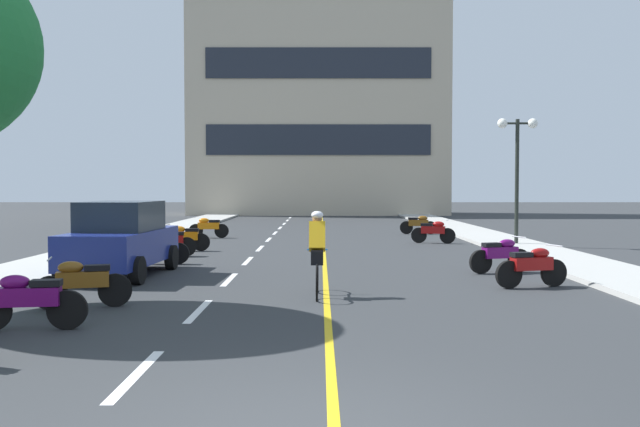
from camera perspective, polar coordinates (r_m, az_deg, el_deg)
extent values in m
plane|color=#2D3033|center=(26.79, -0.32, -2.39)|extent=(140.00, 140.00, 0.00)
cube|color=#A8A8A3|center=(30.66, -13.88, -1.76)|extent=(2.40, 72.00, 0.12)
cube|color=#A8A8A3|center=(30.60, 13.32, -1.76)|extent=(2.40, 72.00, 0.12)
cube|color=silver|center=(8.27, -15.32, -13.00)|extent=(0.14, 2.20, 0.01)
cube|color=silver|center=(12.08, -10.27, -8.11)|extent=(0.14, 2.20, 0.01)
cube|color=silver|center=(15.99, -7.72, -5.55)|extent=(0.14, 2.20, 0.01)
cube|color=silver|center=(19.93, -6.18, -4.00)|extent=(0.14, 2.20, 0.01)
cube|color=silver|center=(23.89, -5.16, -2.96)|extent=(0.14, 2.20, 0.01)
cube|color=silver|center=(27.86, -4.43, -2.21)|extent=(0.14, 2.20, 0.01)
cube|color=silver|center=(31.84, -3.88, -1.66)|extent=(0.14, 2.20, 0.01)
cube|color=silver|center=(35.83, -3.45, -1.22)|extent=(0.14, 2.20, 0.01)
cube|color=silver|center=(39.81, -3.11, -0.87)|extent=(0.14, 2.20, 0.01)
cube|color=silver|center=(43.80, -2.83, -0.59)|extent=(0.14, 2.20, 0.01)
cube|color=silver|center=(47.79, -2.60, -0.35)|extent=(0.14, 2.20, 0.01)
cube|color=silver|center=(51.79, -2.40, -0.15)|extent=(0.14, 2.20, 0.01)
cube|color=gold|center=(29.78, 0.19, -1.92)|extent=(0.12, 66.00, 0.01)
cube|color=#BCAD93|center=(54.74, -0.19, 9.98)|extent=(20.08, 7.09, 19.07)
cube|color=#1E232D|center=(50.77, -0.20, 6.26)|extent=(16.86, 0.10, 2.29)
cube|color=#1E232D|center=(51.49, -0.20, 12.62)|extent=(16.86, 0.10, 2.29)
cylinder|color=black|center=(25.50, 16.26, 2.62)|extent=(0.14, 0.14, 4.51)
cylinder|color=black|center=(25.61, 16.31, 7.33)|extent=(1.10, 0.08, 0.08)
sphere|color=white|center=(25.46, 15.11, 7.37)|extent=(0.36, 0.36, 0.36)
sphere|color=white|center=(25.77, 17.49, 7.28)|extent=(0.36, 0.36, 0.36)
cylinder|color=black|center=(18.71, -17.53, -3.52)|extent=(0.25, 0.65, 0.64)
cylinder|color=black|center=(18.19, -12.50, -3.64)|extent=(0.25, 0.65, 0.64)
cylinder|color=black|center=(16.13, -21.00, -4.48)|extent=(0.25, 0.65, 0.64)
cylinder|color=black|center=(15.52, -15.23, -4.67)|extent=(0.25, 0.65, 0.64)
cube|color=navy|center=(17.07, -16.51, -2.71)|extent=(1.91, 4.28, 0.80)
cube|color=#1E2833|center=(17.02, -16.53, -0.19)|extent=(1.67, 2.27, 0.70)
cylinder|color=black|center=(11.03, -20.64, -7.65)|extent=(0.61, 0.19, 0.60)
cube|color=#590C59|center=(11.12, -23.44, -6.46)|extent=(0.93, 0.41, 0.28)
ellipsoid|color=#590C59|center=(11.15, -24.46, -5.31)|extent=(0.47, 0.30, 0.22)
cube|color=black|center=(11.03, -22.20, -5.46)|extent=(0.47, 0.30, 0.10)
cylinder|color=black|center=(12.89, -21.92, -6.24)|extent=(0.60, 0.26, 0.60)
cylinder|color=black|center=(12.83, -17.00, -6.22)|extent=(0.60, 0.26, 0.60)
cube|color=brown|center=(12.82, -19.48, -5.26)|extent=(0.94, 0.52, 0.28)
ellipsoid|color=brown|center=(12.81, -20.39, -4.29)|extent=(0.49, 0.35, 0.22)
cube|color=black|center=(12.78, -18.37, -4.37)|extent=(0.49, 0.35, 0.10)
cylinder|color=silver|center=(12.82, -21.96, -3.59)|extent=(0.19, 0.58, 0.03)
cylinder|color=black|center=(15.58, 19.11, -4.76)|extent=(0.61, 0.26, 0.60)
cylinder|color=black|center=(14.99, 15.63, -4.99)|extent=(0.61, 0.26, 0.60)
cube|color=maroon|center=(15.25, 17.41, -4.06)|extent=(0.94, 0.51, 0.28)
ellipsoid|color=maroon|center=(15.34, 18.05, -3.20)|extent=(0.49, 0.35, 0.22)
cube|color=black|center=(15.10, 16.62, -3.35)|extent=(0.49, 0.35, 0.10)
cylinder|color=silver|center=(15.52, 19.13, -2.56)|extent=(0.19, 0.59, 0.03)
cylinder|color=black|center=(17.93, 16.41, -3.82)|extent=(0.60, 0.27, 0.60)
cylinder|color=black|center=(17.34, 13.38, -4.00)|extent=(0.60, 0.27, 0.60)
cube|color=#590C59|center=(17.61, 14.93, -3.20)|extent=(0.94, 0.53, 0.28)
ellipsoid|color=#590C59|center=(17.69, 15.49, -2.46)|extent=(0.49, 0.36, 0.22)
cube|color=black|center=(17.46, 14.24, -2.58)|extent=(0.49, 0.36, 0.10)
cylinder|color=silver|center=(17.87, 16.44, -1.91)|extent=(0.21, 0.58, 0.03)
cylinder|color=black|center=(19.65, -15.07, -3.28)|extent=(0.60, 0.11, 0.60)
cylinder|color=black|center=(19.41, -11.92, -3.32)|extent=(0.60, 0.11, 0.60)
cube|color=orange|center=(19.50, -13.51, -2.66)|extent=(0.90, 0.30, 0.28)
ellipsoid|color=orange|center=(19.53, -14.09, -2.01)|extent=(0.44, 0.25, 0.22)
cube|color=black|center=(19.43, -12.80, -2.08)|extent=(0.44, 0.25, 0.10)
cylinder|color=silver|center=(19.60, -15.09, -1.54)|extent=(0.04, 0.60, 0.03)
cylinder|color=black|center=(21.57, -14.19, -2.79)|extent=(0.61, 0.21, 0.60)
cylinder|color=black|center=(21.53, -11.26, -2.77)|extent=(0.61, 0.21, 0.60)
cube|color=maroon|center=(21.53, -12.73, -2.20)|extent=(0.94, 0.44, 0.28)
ellipsoid|color=maroon|center=(21.52, -13.27, -1.62)|extent=(0.48, 0.32, 0.22)
cube|color=black|center=(21.50, -12.07, -1.66)|extent=(0.48, 0.32, 0.10)
cylinder|color=silver|center=(21.53, -14.21, -1.20)|extent=(0.14, 0.60, 0.03)
cylinder|color=black|center=(23.36, -12.76, -2.39)|extent=(0.60, 0.12, 0.60)
cylinder|color=black|center=(23.19, -10.08, -2.41)|extent=(0.60, 0.12, 0.60)
cube|color=orange|center=(23.25, -11.43, -1.86)|extent=(0.91, 0.32, 0.28)
ellipsoid|color=orange|center=(23.27, -11.92, -1.32)|extent=(0.45, 0.26, 0.22)
cube|color=black|center=(23.20, -10.82, -1.37)|extent=(0.45, 0.26, 0.10)
cylinder|color=silver|center=(23.32, -12.77, -0.92)|extent=(0.05, 0.60, 0.03)
cylinder|color=black|center=(26.27, 10.69, -1.87)|extent=(0.60, 0.27, 0.60)
cylinder|color=black|center=(26.41, 8.31, -1.83)|extent=(0.60, 0.27, 0.60)
cube|color=maroon|center=(26.32, 9.50, -1.37)|extent=(0.94, 0.53, 0.28)
ellipsoid|color=maroon|center=(26.28, 9.94, -0.90)|extent=(0.49, 0.36, 0.22)
cube|color=black|center=(26.34, 8.96, -0.93)|extent=(0.49, 0.36, 0.10)
cylinder|color=silver|center=(26.23, 10.70, -0.56)|extent=(0.20, 0.58, 0.03)
cylinder|color=black|center=(29.19, -10.51, -1.46)|extent=(0.60, 0.10, 0.60)
cylinder|color=black|center=(29.01, -8.37, -1.47)|extent=(0.60, 0.10, 0.60)
cube|color=orange|center=(29.08, -9.45, -1.03)|extent=(0.90, 0.28, 0.28)
ellipsoid|color=orange|center=(29.11, -9.84, -0.60)|extent=(0.44, 0.24, 0.22)
cube|color=black|center=(29.03, -8.96, -0.64)|extent=(0.44, 0.24, 0.10)
cylinder|color=silver|center=(29.16, -10.52, -0.28)|extent=(0.03, 0.60, 0.03)
cylinder|color=black|center=(31.41, 9.27, -1.19)|extent=(0.61, 0.15, 0.60)
cylinder|color=black|center=(31.34, 7.26, -1.19)|extent=(0.61, 0.15, 0.60)
cube|color=brown|center=(31.36, 8.27, -0.79)|extent=(0.92, 0.35, 0.28)
ellipsoid|color=brown|center=(31.36, 8.63, -0.39)|extent=(0.46, 0.27, 0.22)
cube|color=black|center=(31.33, 7.81, -0.42)|extent=(0.46, 0.27, 0.10)
cylinder|color=silver|center=(31.38, 9.27, -0.10)|extent=(0.08, 0.60, 0.03)
torus|color=black|center=(13.94, -0.27, -5.29)|extent=(0.04, 0.72, 0.72)
torus|color=black|center=(12.90, -0.32, -5.90)|extent=(0.04, 0.72, 0.72)
cylinder|color=blue|center=(13.35, -0.30, -4.32)|extent=(0.05, 0.95, 0.04)
cube|color=black|center=(13.18, -0.30, -3.45)|extent=(0.10, 0.20, 0.06)
cylinder|color=blue|center=(13.77, -0.28, -3.07)|extent=(0.42, 0.03, 0.03)
cube|color=black|center=(13.24, -0.30, -3.73)|extent=(0.24, 0.36, 0.28)
cube|color=yellow|center=(13.35, -0.29, -1.95)|extent=(0.32, 0.46, 0.61)
sphere|color=#8C6647|center=(13.46, -0.29, -0.42)|extent=(0.20, 0.20, 0.20)
ellipsoid|color=white|center=(13.46, -0.29, -0.13)|extent=(0.24, 0.26, 0.16)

